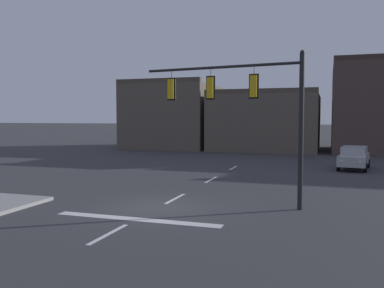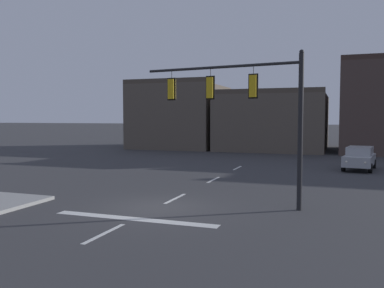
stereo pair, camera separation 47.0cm
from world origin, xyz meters
The scene contains 5 objects.
ground_plane centered at (0.00, 0.00, 0.00)m, with size 400.00×400.00×0.00m, color #353538.
stop_bar_paint centered at (0.00, -2.00, 0.00)m, with size 6.40×0.50×0.01m, color silver.
lane_centreline centered at (0.00, 2.00, 0.00)m, with size 0.16×26.40×0.01m.
signal_mast_near_side centered at (3.19, 1.83, 4.40)m, with size 7.06×1.15×6.31m.
car_lot_nearside centered at (8.29, 15.92, 0.86)m, with size 2.41×4.63×1.61m.
Camera 2 is at (6.99, -15.22, 3.69)m, focal length 38.74 mm.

